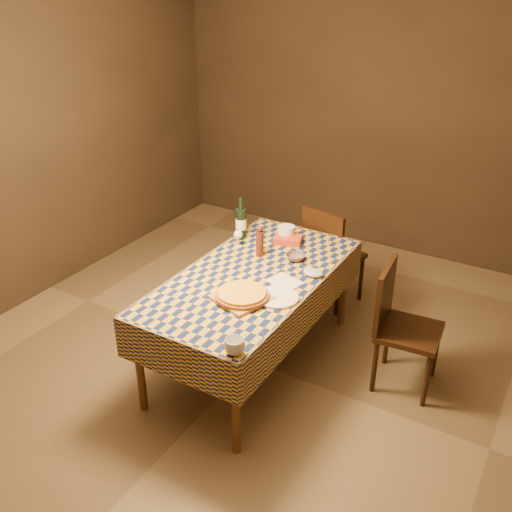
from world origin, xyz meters
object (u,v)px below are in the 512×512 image
object	(u,v)px
wine_bottle	(241,223)
chair_far	(329,252)
white_plate	(277,297)
chair_right	(399,320)
dining_table	(252,284)
bowl	(296,257)
cutting_board	(242,298)
pizza	(242,294)

from	to	relation	value
wine_bottle	chair_far	size ratio (longest dim) A/B	0.37
wine_bottle	white_plate	distance (m)	0.99
chair_far	chair_right	world-z (taller)	same
dining_table	bowl	world-z (taller)	bowl
wine_bottle	chair_far	bearing A→B (deg)	47.70
dining_table	cutting_board	distance (m)	0.35
bowl	wine_bottle	size ratio (longest dim) A/B	0.41
dining_table	bowl	bearing A→B (deg)	66.43
dining_table	bowl	size ratio (longest dim) A/B	13.10
chair_right	dining_table	bearing A→B (deg)	-160.97
pizza	white_plate	distance (m)	0.24
bowl	chair_right	world-z (taller)	chair_right
white_plate	wine_bottle	bearing A→B (deg)	136.12
bowl	dining_table	bearing A→B (deg)	-113.57
pizza	white_plate	world-z (taller)	pizza
bowl	chair_right	bearing A→B (deg)	-1.56
pizza	bowl	distance (m)	0.68
pizza	chair_far	size ratio (longest dim) A/B	0.51
pizza	chair_far	xyz separation A→B (m)	(0.02, 1.40, -0.28)
dining_table	chair_right	bearing A→B (deg)	19.03
wine_bottle	cutting_board	bearing A→B (deg)	-57.69
wine_bottle	white_plate	world-z (taller)	wine_bottle
wine_bottle	chair_far	xyz separation A→B (m)	(0.53, 0.59, -0.38)
chair_far	chair_right	size ratio (longest dim) A/B	1.00
pizza	chair_right	xyz separation A→B (m)	(0.88, 0.66, -0.28)
cutting_board	white_plate	xyz separation A→B (m)	(0.20, 0.13, -0.00)
pizza	white_plate	bearing A→B (deg)	32.61
dining_table	chair_right	size ratio (longest dim) A/B	1.98
bowl	chair_far	distance (m)	0.76
chair_far	wine_bottle	bearing A→B (deg)	-132.30
bowl	chair_far	xyz separation A→B (m)	(-0.03, 0.71, -0.27)
bowl	wine_bottle	xyz separation A→B (m)	(-0.56, 0.13, 0.11)
bowl	cutting_board	bearing A→B (deg)	-94.13
dining_table	chair_far	xyz separation A→B (m)	(0.13, 1.08, -0.17)
pizza	dining_table	bearing A→B (deg)	109.06
pizza	chair_far	bearing A→B (deg)	89.15
wine_bottle	chair_right	world-z (taller)	wine_bottle
chair_far	chair_right	distance (m)	1.13
bowl	chair_right	size ratio (longest dim) A/B	0.15
dining_table	chair_right	xyz separation A→B (m)	(0.99, 0.34, -0.17)
dining_table	cutting_board	bearing A→B (deg)	-70.94
dining_table	wine_bottle	world-z (taller)	wine_bottle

